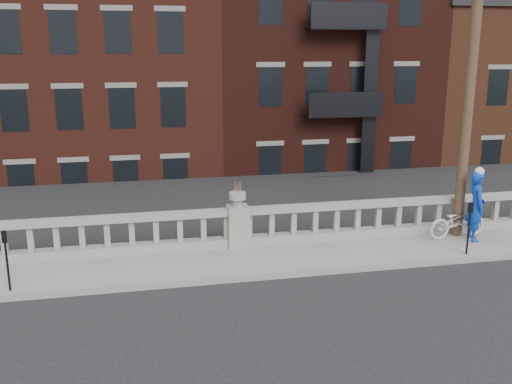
# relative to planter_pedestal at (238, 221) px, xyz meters

# --- Properties ---
(ground) EXTENTS (120.00, 120.00, 0.00)m
(ground) POSITION_rel_planter_pedestal_xyz_m (0.00, -3.95, -0.83)
(ground) COLOR black
(ground) RESTS_ON ground
(sidewalk) EXTENTS (32.00, 2.20, 0.15)m
(sidewalk) POSITION_rel_planter_pedestal_xyz_m (0.00, -0.95, -0.76)
(sidewalk) COLOR gray
(sidewalk) RESTS_ON ground
(balustrade) EXTENTS (28.00, 0.34, 1.03)m
(balustrade) POSITION_rel_planter_pedestal_xyz_m (0.00, 0.00, -0.19)
(balustrade) COLOR gray
(balustrade) RESTS_ON sidewalk
(planter_pedestal) EXTENTS (0.55, 0.55, 1.76)m
(planter_pedestal) POSITION_rel_planter_pedestal_xyz_m (0.00, 0.00, 0.00)
(planter_pedestal) COLOR gray
(planter_pedestal) RESTS_ON sidewalk
(lower_level) EXTENTS (80.00, 44.00, 20.80)m
(lower_level) POSITION_rel_planter_pedestal_xyz_m (0.56, 19.09, 1.80)
(lower_level) COLOR #605E59
(lower_level) RESTS_ON ground
(utility_pole) EXTENTS (1.60, 0.28, 10.00)m
(utility_pole) POSITION_rel_planter_pedestal_xyz_m (6.20, -0.35, 4.41)
(utility_pole) COLOR #422D1E
(utility_pole) RESTS_ON sidewalk
(parking_meter_b) EXTENTS (0.10, 0.09, 1.36)m
(parking_meter_b) POSITION_rel_planter_pedestal_xyz_m (-5.36, -1.80, 0.17)
(parking_meter_b) COLOR black
(parking_meter_b) RESTS_ON sidewalk
(parking_meter_c) EXTENTS (0.10, 0.09, 1.36)m
(parking_meter_c) POSITION_rel_planter_pedestal_xyz_m (5.62, -1.80, 0.17)
(parking_meter_c) COLOR black
(parking_meter_c) RESTS_ON sidewalk
(bicycle) EXTENTS (1.81, 0.83, 0.92)m
(bicycle) POSITION_rel_planter_pedestal_xyz_m (6.07, -0.54, -0.22)
(bicycle) COLOR silver
(bicycle) RESTS_ON sidewalk
(cyclist) EXTENTS (0.63, 0.80, 1.93)m
(cyclist) POSITION_rel_planter_pedestal_xyz_m (6.40, -0.84, 0.28)
(cyclist) COLOR #0B36AF
(cyclist) RESTS_ON sidewalk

